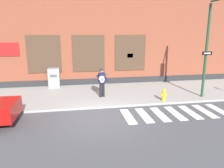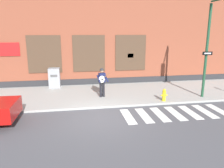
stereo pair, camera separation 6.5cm
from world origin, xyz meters
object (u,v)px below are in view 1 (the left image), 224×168
busker (102,81)px  traffic_light (219,32)px  fire_hydrant (164,95)px  utility_box (54,78)px

busker → traffic_light: size_ratio=0.31×
busker → fire_hydrant: busker is taller
busker → fire_hydrant: bearing=-22.2°
utility_box → busker: bearing=-44.1°
traffic_light → utility_box: (-8.87, 4.85, -3.08)m
traffic_light → utility_box: bearing=151.3°
busker → utility_box: (-2.97, 2.89, -0.31)m
busker → traffic_light: bearing=-18.4°
utility_box → fire_hydrant: 7.60m
fire_hydrant → utility_box: bearing=146.0°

